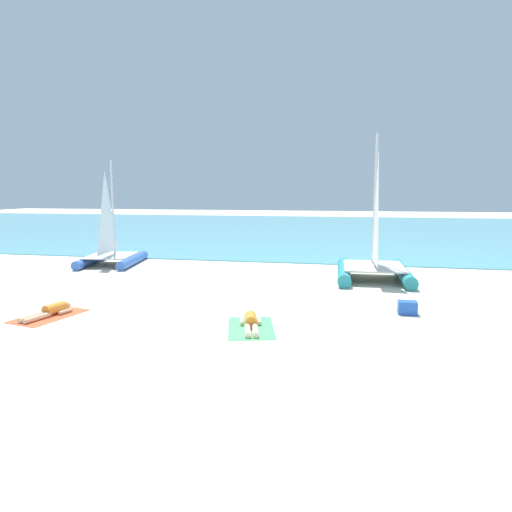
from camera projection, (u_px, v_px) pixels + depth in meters
The scene contains 9 objects.
ground_plane at pixel (279, 268), 19.97m from camera, with size 120.00×120.00×0.00m, color beige.
ocean_water at pixel (315, 229), 40.56m from camera, with size 120.00×40.00×0.05m, color #5BB2C1.
sailboat_teal at pixel (374, 258), 17.20m from camera, with size 2.78×4.26×5.47m.
sailboat_blue at pixel (111, 250), 20.62m from camera, with size 2.92×3.97×4.73m.
towel_left at pixel (49, 316), 12.18m from camera, with size 1.10×1.90×0.01m, color #EA5933.
sunbather_left at pixel (51, 311), 12.22m from camera, with size 0.72×1.56×0.30m.
towel_right at pixel (251, 328), 11.12m from camera, with size 1.10×1.90×0.01m, color #4CB266.
sunbather_right at pixel (251, 322), 11.17m from camera, with size 0.76×1.55×0.30m.
cooler_box at pixel (407, 308), 12.36m from camera, with size 0.50×0.36×0.36m, color blue.
Camera 1 is at (3.01, -9.50, 3.31)m, focal length 31.94 mm.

